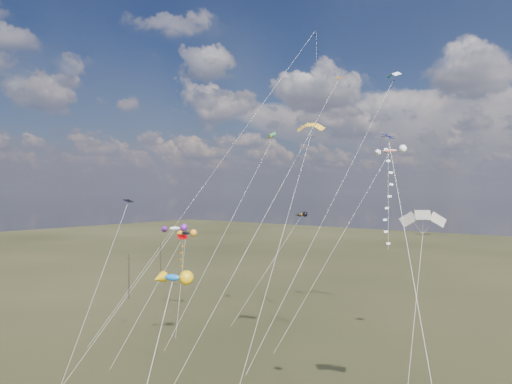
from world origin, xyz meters
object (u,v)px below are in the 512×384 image
Objects in this scene: utility_pole_near at (129,276)px; utility_pole_far at (161,262)px; parafoil_yellow at (310,126)px; novelty_black_orange at (186,233)px.

utility_pole_near is 1.00× the size of utility_pole_far.
parafoil_yellow is at bearing -24.52° from utility_pole_far.
utility_pole_far is 0.30× the size of parafoil_yellow.
utility_pole_far is 0.60× the size of novelty_black_orange.
utility_pole_far is 60.06m from parafoil_yellow.
utility_pole_near is at bearing 172.75° from novelty_black_orange.
utility_pole_far is at bearing 119.74° from utility_pole_near.
utility_pole_far is at bearing 147.00° from novelty_black_orange.
parafoil_yellow is (50.93, -23.22, 21.77)m from utility_pole_far.
novelty_black_orange is at bearing -7.25° from utility_pole_near.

